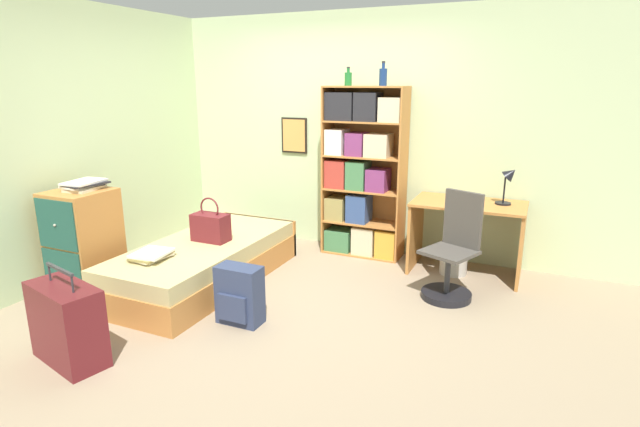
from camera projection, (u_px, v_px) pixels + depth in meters
ground_plane at (272, 294)px, 4.51m from camera, size 14.00×14.00×0.00m
wall_back at (340, 133)px, 5.60m from camera, size 10.00×0.09×2.60m
wall_left at (96, 140)px, 4.96m from camera, size 0.06×10.00×2.60m
bed at (206, 262)px, 4.77m from camera, size 0.92×2.04×0.40m
handbag at (211, 227)px, 4.71m from camera, size 0.34×0.19×0.42m
book_stack_on_bed at (151, 255)px, 4.25m from camera, size 0.32×0.34×0.07m
suitcase at (67, 324)px, 3.37m from camera, size 0.63×0.41×0.68m
dresser at (84, 242)px, 4.49m from camera, size 0.49×0.53×0.94m
magazine_pile_on_dresser at (84, 185)px, 4.41m from camera, size 0.31×0.38×0.08m
bookcase at (360, 174)px, 5.37m from camera, size 0.87×0.35×1.82m
bottle_green at (348, 78)px, 5.19m from camera, size 0.08×0.08×0.19m
bottle_brown at (383, 76)px, 4.99m from camera, size 0.08×0.08×0.24m
desk at (467, 225)px, 4.89m from camera, size 1.06×0.62×0.73m
desk_lamp at (509, 179)px, 4.69m from camera, size 0.20×0.15×0.38m
desk_chair at (452, 264)px, 4.39m from camera, size 0.52×0.52×0.94m
backpack at (239, 295)px, 3.93m from camera, size 0.36×0.22×0.47m
waste_bin at (454, 261)px, 4.97m from camera, size 0.27×0.27×0.27m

